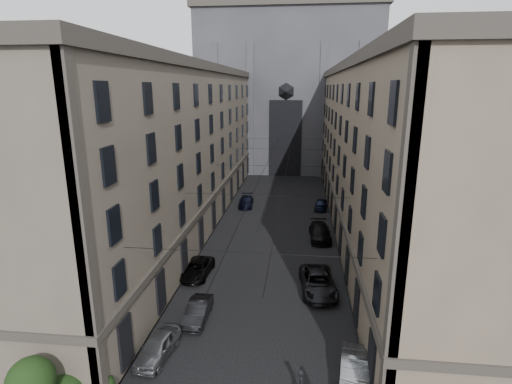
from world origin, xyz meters
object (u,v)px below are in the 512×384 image
(car_left_near, at_px, (158,347))
(car_right_midfar, at_px, (320,232))
(car_right_midnear, at_px, (318,282))
(car_right_near, at_px, (355,372))
(car_left_far, at_px, (246,201))
(gothic_tower, at_px, (288,79))
(car_left_midfar, at_px, (197,269))
(car_right_far, at_px, (321,204))
(car_left_midnear, at_px, (198,311))

(car_left_near, height_order, car_right_midfar, car_right_midfar)
(car_right_midfar, bearing_deg, car_right_midnear, -95.73)
(car_left_near, xyz_separation_m, car_right_near, (11.85, -1.00, 0.04))
(car_right_near, bearing_deg, car_left_far, 115.15)
(gothic_tower, relative_size, car_right_midfar, 10.66)
(car_left_midfar, height_order, car_right_midfar, car_right_midfar)
(car_left_near, relative_size, car_right_midnear, 0.71)
(gothic_tower, xyz_separation_m, car_right_near, (6.20, -65.42, -17.05))
(car_left_midfar, xyz_separation_m, car_left_far, (1.44, 21.80, 0.02))
(gothic_tower, height_order, car_right_near, gothic_tower)
(car_right_midnear, bearing_deg, car_left_midfar, 166.01)
(car_right_midfar, bearing_deg, car_left_midfar, -140.10)
(car_left_midfar, bearing_deg, car_right_midfar, 45.38)
(car_left_far, distance_m, car_right_midfar, 15.14)
(car_left_far, bearing_deg, car_right_far, -5.15)
(car_right_near, bearing_deg, car_left_midnear, 160.58)
(car_left_far, relative_size, car_right_far, 1.20)
(gothic_tower, xyz_separation_m, car_left_near, (-5.65, -64.42, -17.08))
(car_left_midnear, height_order, car_right_far, car_left_midnear)
(car_right_near, bearing_deg, car_right_midfar, 100.01)
(car_left_near, height_order, car_left_far, car_left_near)
(car_right_near, distance_m, car_right_far, 33.60)
(car_right_midfar, bearing_deg, car_right_far, 84.37)
(gothic_tower, height_order, car_left_far, gothic_tower)
(car_left_midnear, bearing_deg, gothic_tower, 86.00)
(car_right_far, bearing_deg, car_left_midnear, -102.67)
(car_left_near, relative_size, car_left_midfar, 0.87)
(car_left_midfar, distance_m, car_right_far, 24.58)
(gothic_tower, height_order, car_right_midfar, gothic_tower)
(car_right_near, height_order, car_right_midnear, car_right_midnear)
(gothic_tower, distance_m, car_left_far, 36.19)
(car_right_midfar, xyz_separation_m, car_right_far, (0.62, 11.28, -0.12))
(car_right_midnear, bearing_deg, car_right_far, 81.82)
(car_left_midfar, xyz_separation_m, car_right_near, (12.20, -12.06, 0.09))
(gothic_tower, bearing_deg, car_right_far, -79.58)
(car_left_near, bearing_deg, car_right_midnear, 49.97)
(gothic_tower, bearing_deg, car_left_far, -98.22)
(car_right_near, bearing_deg, gothic_tower, 102.94)
(car_left_near, relative_size, car_right_far, 1.07)
(car_left_near, bearing_deg, car_left_far, 95.46)
(car_left_far, distance_m, car_right_midnear, 25.18)
(car_left_far, bearing_deg, car_left_midnear, -92.98)
(car_left_midfar, distance_m, car_right_midfar, 15.21)
(car_left_midnear, relative_size, car_left_midfar, 0.87)
(gothic_tower, distance_m, car_right_midnear, 57.77)
(car_left_near, height_order, car_right_midnear, car_right_midnear)
(car_left_midnear, xyz_separation_m, car_right_near, (10.40, -5.29, 0.07))
(car_right_midfar, bearing_deg, car_right_near, -90.01)
(car_left_near, bearing_deg, gothic_tower, 92.34)
(car_left_near, relative_size, car_right_midfar, 0.77)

